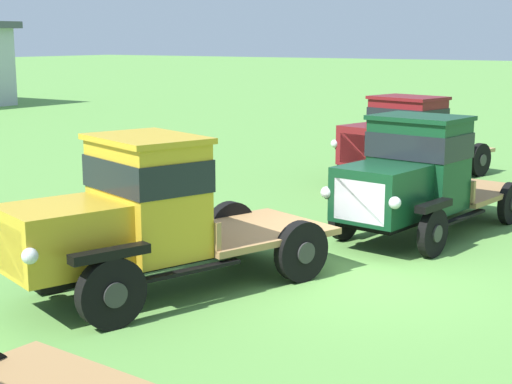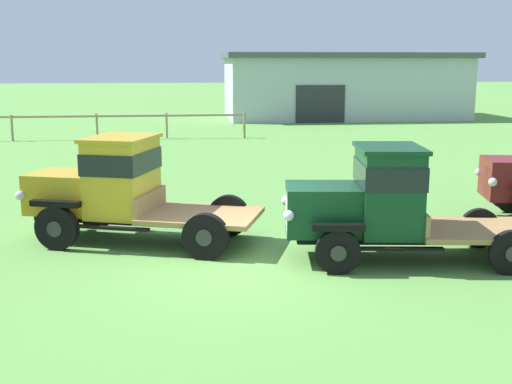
{
  "view_description": "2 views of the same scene",
  "coord_description": "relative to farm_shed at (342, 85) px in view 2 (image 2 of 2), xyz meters",
  "views": [
    {
      "loc": [
        -10.54,
        -4.98,
        3.57
      ],
      "look_at": [
        0.43,
        2.2,
        1.0
      ],
      "focal_mm": 55.0,
      "sensor_mm": 36.0,
      "label": 1
    },
    {
      "loc": [
        -1.14,
        -11.4,
        3.74
      ],
      "look_at": [
        0.43,
        2.2,
        1.0
      ],
      "focal_mm": 45.0,
      "sensor_mm": 36.0,
      "label": 2
    }
  ],
  "objects": [
    {
      "name": "vintage_truck_midrow_center",
      "position": [
        -7.53,
        -33.08,
        -1.11
      ],
      "size": [
        5.1,
        2.42,
        2.22
      ],
      "color": "black",
      "rests_on": "ground"
    },
    {
      "name": "farm_shed",
      "position": [
        0.0,
        0.0,
        0.0
      ],
      "size": [
        16.7,
        8.6,
        4.47
      ],
      "color": "#B2B7BC",
      "rests_on": "ground"
    },
    {
      "name": "ground_plane",
      "position": [
        -10.14,
        -33.3,
        -2.26
      ],
      "size": [
        240.0,
        240.0,
        0.0
      ],
      "primitive_type": "plane",
      "color": "#5B9342"
    },
    {
      "name": "vintage_truck_second_in_line",
      "position": [
        -12.67,
        -31.12,
        -1.09
      ],
      "size": [
        5.24,
        3.24,
        2.26
      ],
      "color": "black",
      "rests_on": "ground"
    },
    {
      "name": "paddock_fence",
      "position": [
        -17.66,
        -11.83,
        -1.31
      ],
      "size": [
        19.31,
        0.67,
        1.29
      ],
      "color": "#997F60",
      "rests_on": "ground"
    }
  ]
}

